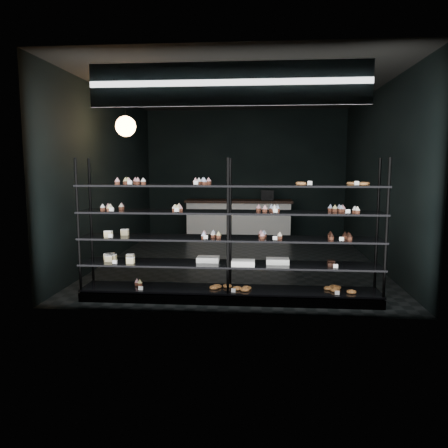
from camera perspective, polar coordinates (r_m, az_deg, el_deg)
The scene contains 5 objects.
room at distance 8.16m, azimuth 2.08°, elevation 6.14°, with size 5.01×6.01×3.20m.
display_shelf at distance 5.84m, azimuth 0.48°, elevation -4.02°, with size 4.00×0.50×1.91m.
signage at distance 5.33m, azimuth 0.56°, elevation 17.82°, with size 3.30×0.05×0.50m.
pendant_lamp at distance 7.49m, azimuth -12.72°, elevation 12.36°, with size 0.33×0.33×0.90m.
service_counter at distance 10.74m, azimuth 2.00°, elevation 0.62°, with size 2.60×0.65×1.23m.
Camera 1 is at (0.39, -8.15, 1.80)m, focal length 35.00 mm.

